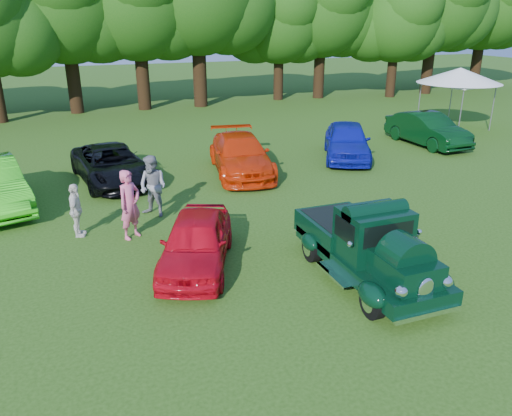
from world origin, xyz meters
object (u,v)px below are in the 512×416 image
object	(u,v)px
back_car_green	(427,129)
red_convertible	(196,242)
back_car_black	(111,164)
spectator_grey	(153,186)
back_car_orange	(241,155)
back_car_blue	(347,141)
canopy_tent	(460,76)
spectator_white	(76,210)
hero_pickup	(367,247)
spectator_pink	(130,205)

from	to	relation	value
back_car_green	red_convertible	bearing A→B (deg)	-150.13
red_convertible	back_car_green	world-z (taller)	back_car_green
back_car_black	spectator_grey	xyz separation A→B (m)	(0.87, -3.98, 0.28)
back_car_green	back_car_orange	bearing A→B (deg)	-174.68
back_car_blue	canopy_tent	size ratio (longest dim) A/B	0.89
spectator_grey	canopy_tent	xyz separation A→B (m)	(17.72, 7.05, 1.91)
red_convertible	spectator_white	distance (m)	3.99
back_car_orange	back_car_green	world-z (taller)	back_car_green
hero_pickup	spectator_grey	bearing A→B (deg)	124.62
spectator_pink	spectator_grey	size ratio (longest dim) A/B	1.03
hero_pickup	back_car_blue	xyz separation A→B (m)	(5.09, 9.52, 0.01)
hero_pickup	back_car_black	distance (m)	10.86
back_car_black	back_car_orange	distance (m)	4.92
spectator_grey	spectator_white	distance (m)	2.43
back_car_black	canopy_tent	size ratio (longest dim) A/B	0.94
back_car_orange	spectator_pink	distance (m)	6.84
back_car_green	spectator_pink	bearing A→B (deg)	-159.66
back_car_blue	spectator_white	distance (m)	12.23
spectator_grey	back_car_blue	bearing A→B (deg)	70.52
hero_pickup	spectator_white	world-z (taller)	hero_pickup
spectator_pink	canopy_tent	bearing A→B (deg)	-11.87
red_convertible	spectator_grey	distance (m)	3.79
red_convertible	spectator_pink	size ratio (longest dim) A/B	1.99
spectator_white	canopy_tent	bearing A→B (deg)	-55.86
hero_pickup	canopy_tent	size ratio (longest dim) A/B	0.89
hero_pickup	back_car_green	size ratio (longest dim) A/B	0.99
hero_pickup	back_car_blue	size ratio (longest dim) A/B	0.99
back_car_blue	spectator_pink	xyz separation A→B (m)	(-9.94, -5.21, 0.19)
red_convertible	back_car_black	distance (m)	7.84
back_car_black	back_car_orange	bearing A→B (deg)	-15.66
spectator_white	back_car_blue	bearing A→B (deg)	-55.27
spectator_grey	spectator_white	world-z (taller)	spectator_grey
back_car_blue	red_convertible	bearing A→B (deg)	-112.19
back_car_blue	spectator_white	xyz separation A→B (m)	(-11.34, -4.58, -0.02)
back_car_green	spectator_white	distance (m)	17.08
red_convertible	canopy_tent	xyz separation A→B (m)	(17.35, 10.81, 2.20)
hero_pickup	red_convertible	world-z (taller)	hero_pickup
back_car_orange	back_car_blue	world-z (taller)	back_car_blue
red_convertible	spectator_grey	xyz separation A→B (m)	(-0.38, 3.76, 0.29)
back_car_blue	back_car_green	size ratio (longest dim) A/B	0.99
back_car_blue	back_car_green	distance (m)	4.94
back_car_black	spectator_pink	bearing A→B (deg)	-98.30
back_car_black	back_car_green	distance (m)	14.82
hero_pickup	red_convertible	size ratio (longest dim) A/B	1.18
hero_pickup	spectator_pink	distance (m)	6.49
back_car_blue	back_car_orange	bearing A→B (deg)	-148.19
spectator_white	back_car_orange	bearing A→B (deg)	-43.95
canopy_tent	red_convertible	bearing A→B (deg)	-148.07
back_car_blue	spectator_white	world-z (taller)	back_car_blue
spectator_grey	spectator_white	xyz separation A→B (m)	(-2.29, -0.80, -0.18)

